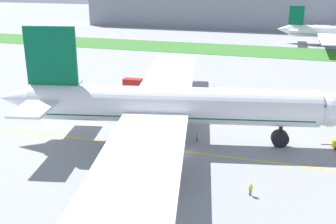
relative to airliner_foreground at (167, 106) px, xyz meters
name	(u,v)px	position (x,y,z in m)	size (l,w,h in m)	color
ground_plane	(180,153)	(3.33, -3.64, -6.55)	(600.00, 600.00, 0.00)	gray
apron_taxi_line	(182,151)	(3.33, -2.75, -6.55)	(280.00, 0.36, 0.01)	yellow
grass_median_strip	(248,51)	(3.33, 91.90, -6.50)	(320.00, 24.00, 0.10)	#38722D
airliner_foreground	(167,106)	(0.00, 0.00, 0.00)	(56.87, 90.86, 19.29)	white
ground_crew_wingwalker_port	(99,192)	(-2.94, -19.87, -5.58)	(0.47, 0.45, 1.60)	black
ground_crew_marshaller_front	(251,188)	(15.38, -13.46, -5.54)	(0.50, 0.45, 1.66)	black
ground_crew_wingwalker_starboard	(197,136)	(4.76, 1.89, -5.59)	(0.39, 0.51, 1.58)	black
service_truck_baggage_loader	(136,85)	(-16.68, 28.15, -4.90)	(6.23, 2.75, 3.07)	#B21E19
service_truck_fuel_bowser	(64,82)	(-34.49, 25.30, -4.85)	(5.46, 2.90, 3.23)	white
parked_airliner_far_left	(329,32)	(32.74, 115.54, -1.47)	(40.84, 63.54, 14.99)	white
terminal_building	(217,10)	(-20.20, 156.31, 2.45)	(139.79, 20.00, 18.00)	gray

